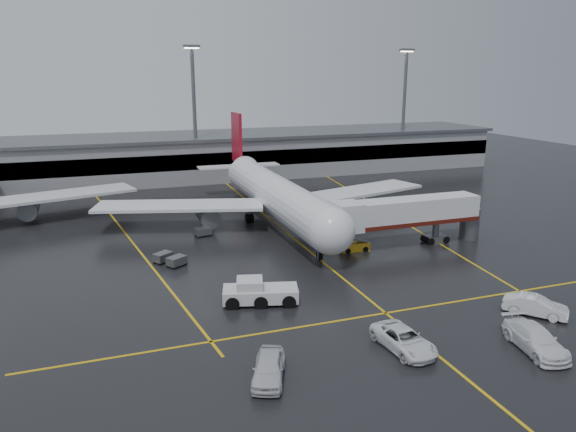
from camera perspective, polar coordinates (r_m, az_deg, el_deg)
name	(u,v)px	position (r m, az deg, el deg)	size (l,w,h in m)	color
ground	(298,242)	(67.04, 1.04, -2.75)	(220.00, 220.00, 0.00)	black
apron_line_centre	(298,242)	(67.03, 1.04, -2.74)	(0.25, 90.00, 0.02)	gold
apron_line_stop	(386,313)	(48.44, 10.36, -10.13)	(60.00, 0.25, 0.02)	gold
apron_line_left	(127,235)	(72.73, -16.77, -1.97)	(0.25, 70.00, 0.02)	gold
apron_line_right	(385,211)	(83.21, 10.27, 0.52)	(0.25, 70.00, 0.02)	gold
terminal	(216,155)	(111.21, -7.70, 6.47)	(122.00, 19.00, 8.60)	gray
light_mast_mid	(194,106)	(103.46, -9.96, 11.42)	(3.00, 1.20, 25.45)	#595B60
light_mast_right	(404,102)	(119.61, 12.26, 11.75)	(3.00, 1.20, 25.45)	#595B60
main_airliner	(274,193)	(74.80, -1.55, 2.45)	(48.80, 45.60, 14.10)	silver
jet_bridge	(408,215)	(65.91, 12.63, 0.13)	(19.90, 3.40, 6.05)	silver
pushback_tractor	(258,293)	(49.37, -3.18, -8.18)	(7.27, 4.47, 2.43)	silver
belt_loader	(355,247)	(63.97, 7.11, -3.24)	(3.43, 1.76, 2.12)	#C68C15
service_van_a	(404,340)	(42.49, 12.22, -12.74)	(2.74, 5.93, 1.65)	white
service_van_b	(536,339)	(45.47, 24.85, -11.82)	(2.55, 6.26, 1.82)	white
service_van_c	(535,306)	(51.64, 24.84, -8.67)	(1.83, 5.25, 1.73)	silver
service_van_d	(269,368)	(37.98, -2.07, -15.84)	(2.08, 5.18, 1.76)	silver
baggage_cart_a	(177,261)	(59.68, -11.78, -4.69)	(2.39, 2.19, 1.12)	#595B60
baggage_cart_b	(163,257)	(61.26, -13.17, -4.25)	(2.38, 2.22, 1.12)	#595B60
baggage_cart_c	(203,231)	(70.02, -9.04, -1.63)	(2.23, 1.70, 1.12)	#595B60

